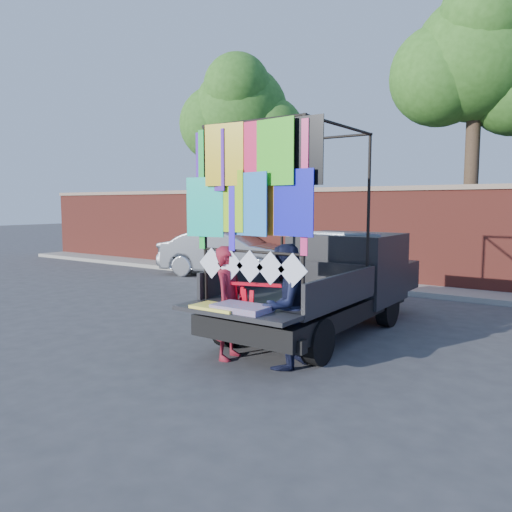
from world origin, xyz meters
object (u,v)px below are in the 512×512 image
Objects in this scene: man at (284,306)px; woman at (229,303)px; sedan at (230,253)px; pickup_truck at (335,281)px.

woman is at bearing -79.65° from man.
man is (0.83, 0.10, 0.03)m from woman.
woman is 0.96× the size of man.
pickup_truck is at bearing -141.16° from sedan.
sedan is at bearing 26.45° from woman.
pickup_truck is 2.40m from man.
woman is (-0.40, -2.47, -0.03)m from pickup_truck.
sedan is 8.03m from woman.
pickup_truck is at bearing -20.77° from woman.
woman is 0.84m from man.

